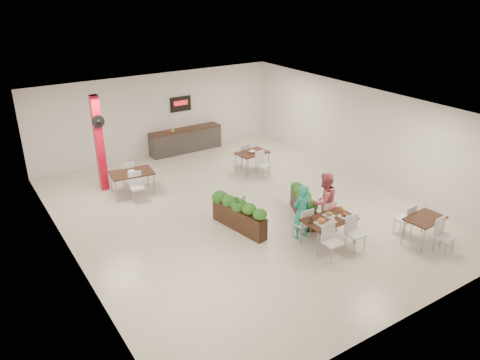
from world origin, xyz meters
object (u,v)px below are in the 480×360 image
Objects in this scene: red_column at (99,143)px; side_table_a at (132,175)px; diner_woman at (324,202)px; service_counter at (186,140)px; diner_man at (302,212)px; side_table_b at (252,155)px; planter_right at (303,202)px; side_table_c at (425,222)px; planter_left at (239,213)px; main_table at (329,223)px.

side_table_a is at bearing -50.93° from red_column.
red_column is 1.86× the size of diner_woman.
red_column is 4.56m from service_counter.
diner_man is 0.94× the size of side_table_b.
planter_right is (4.26, -5.18, -1.15)m from red_column.
diner_woman is 0.98× the size of planter_right.
side_table_c is at bearing -53.11° from red_column.
diner_woman is (4.27, -6.03, -0.78)m from red_column.
red_column reaches higher than planter_right.
diner_man reaches higher than planter_left.
planter_left is (-1.70, -6.60, 0.03)m from service_counter.
side_table_c is at bearing -58.26° from planter_right.
planter_right is at bearing -50.55° from red_column.
planter_left is 1.15× the size of planter_right.
main_table and side_table_a have the same top height.
diner_woman is at bearing -54.71° from red_column.
service_counter reaches higher than diner_woman.
planter_right reaches higher than side_table_b.
planter_left reaches higher than side_table_c.
main_table is 0.94× the size of planter_right.
red_column is 1.95× the size of main_table.
diner_man is (-0.53, -7.89, 0.29)m from service_counter.
side_table_b is (0.77, 3.76, 0.13)m from planter_right.
side_table_a is (-1.62, 3.90, 0.12)m from planter_left.
planter_right reaches higher than main_table.
diner_man reaches higher than side_table_b.
main_table is 2.49m from planter_left.
main_table is at bearing -105.09° from planter_right.
service_counter is 1.82× the size of side_table_c.
diner_woman is 0.85× the size of planter_left.
planter_left is at bearing 128.64° from main_table.
service_counter reaches higher than side_table_b.
service_counter reaches higher than side_table_c.
side_table_b is at bearing -15.72° from red_column.
red_column is 2.05× the size of diner_man.
side_table_a is (0.68, -0.84, -1.00)m from red_column.
planter_left is 4.30m from side_table_b.
side_table_a is at bearing -60.61° from diner_man.
red_column is at bearing 115.92° from planter_left.
red_column is 1.94× the size of side_table_c.
main_table is 1.05× the size of diner_man.
main_table is 1.00× the size of side_table_c.
diner_man is 3.24m from side_table_c.
red_column reaches higher than diner_man.
planter_left is 1.22× the size of side_table_b.
side_table_b is at bearing 50.63° from planter_left.
diner_man is 0.80m from diner_woman.
service_counter reaches higher than main_table.
diner_man is 0.78× the size of planter_left.
diner_woman reaches higher than planter_left.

